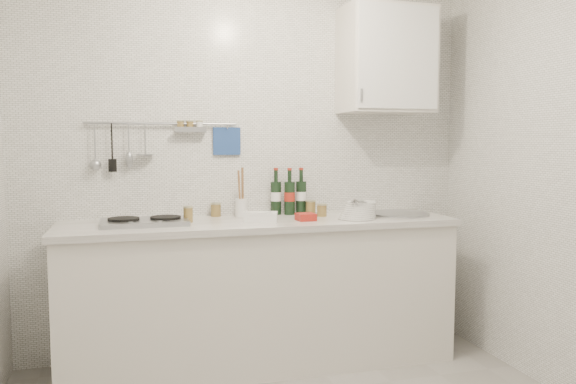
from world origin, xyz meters
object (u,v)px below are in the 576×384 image
object	(u,v)px
plate_stack_hob	(144,222)
plate_stack_sink	(359,210)
wine_bottles	(289,191)
utensil_crock	(241,205)
wall_cabinet	(387,60)

from	to	relation	value
plate_stack_hob	plate_stack_sink	world-z (taller)	plate_stack_sink
wine_bottles	utensil_crock	size ratio (longest dim) A/B	0.96
plate_stack_hob	wine_bottles	xyz separation A→B (m)	(0.95, 0.22, 0.14)
plate_stack_sink	utensil_crock	xyz separation A→B (m)	(-0.70, 0.28, 0.02)
plate_stack_sink	wine_bottles	bearing A→B (deg)	138.69
wall_cabinet	plate_stack_sink	size ratio (longest dim) A/B	2.71
plate_stack_hob	utensil_crock	xyz separation A→B (m)	(0.62, 0.18, 0.06)
wine_bottles	wall_cabinet	bearing A→B (deg)	-9.16
wall_cabinet	utensil_crock	xyz separation A→B (m)	(-0.99, 0.06, -0.95)
plate_stack_sink	wine_bottles	world-z (taller)	wine_bottles
wall_cabinet	plate_stack_sink	distance (m)	1.04
wall_cabinet	wine_bottles	distance (m)	1.10
plate_stack_sink	utensil_crock	size ratio (longest dim) A/B	0.80
plate_stack_sink	plate_stack_hob	bearing A→B (deg)	175.70
wine_bottles	utensil_crock	distance (m)	0.35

